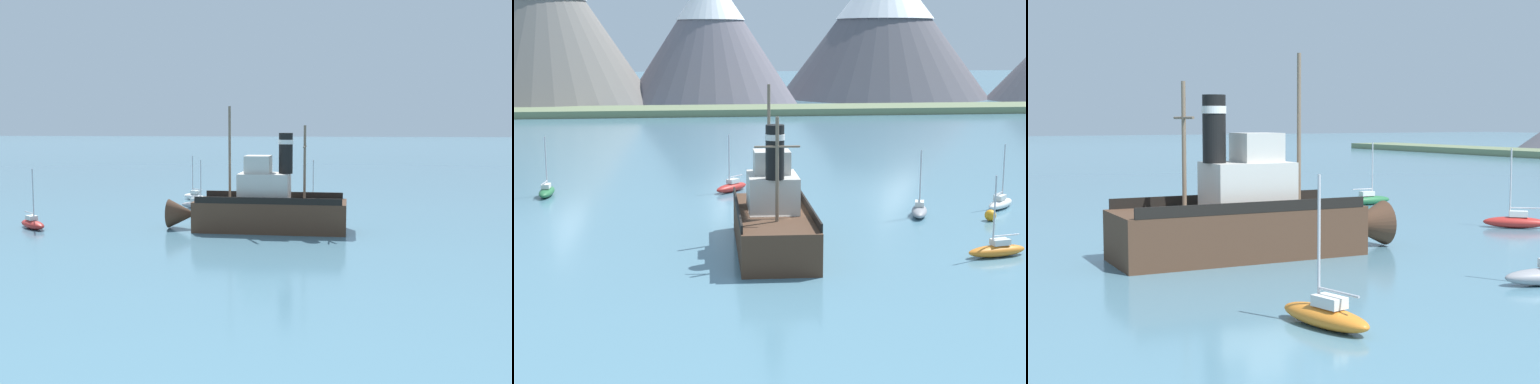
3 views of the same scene
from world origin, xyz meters
TOP-DOWN VIEW (x-y plane):
  - ground_plane at (0.00, 0.00)m, footprint 600.00×600.00m
  - mountain_ridge at (-1.21, 126.44)m, footprint 194.75×61.68m
  - shoreline_strip at (0.00, 93.87)m, footprint 240.00×12.00m
  - old_tugboat at (0.47, 1.37)m, footprint 4.90×14.53m
  - sailboat_green at (-16.00, 19.95)m, footprint 1.21×3.83m
  - sailboat_grey at (12.28, 8.95)m, footprint 2.24×3.95m
  - sailboat_white at (19.24, 10.74)m, footprint 3.44×3.49m
  - sailboat_red at (-0.67, 20.14)m, footprint 3.38×3.55m
  - sailboat_orange at (13.44, -2.38)m, footprint 3.94×1.84m
  - mooring_buoy at (16.79, 6.73)m, footprint 0.81×0.81m

SIDE VIEW (x-z plane):
  - ground_plane at x=0.00m, z-range 0.00..0.00m
  - mooring_buoy at x=16.79m, z-range 0.00..0.81m
  - sailboat_green at x=-16.00m, z-range -2.02..2.88m
  - sailboat_grey at x=12.28m, z-range -2.02..2.88m
  - sailboat_white at x=19.24m, z-range -2.02..2.88m
  - sailboat_red at x=-0.67m, z-range -2.02..2.88m
  - sailboat_orange at x=13.44m, z-range -2.02..2.88m
  - shoreline_strip at x=0.00m, z-range 0.00..1.20m
  - old_tugboat at x=0.47m, z-range -3.12..6.78m
  - mountain_ridge at x=-1.21m, z-range -1.88..30.98m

